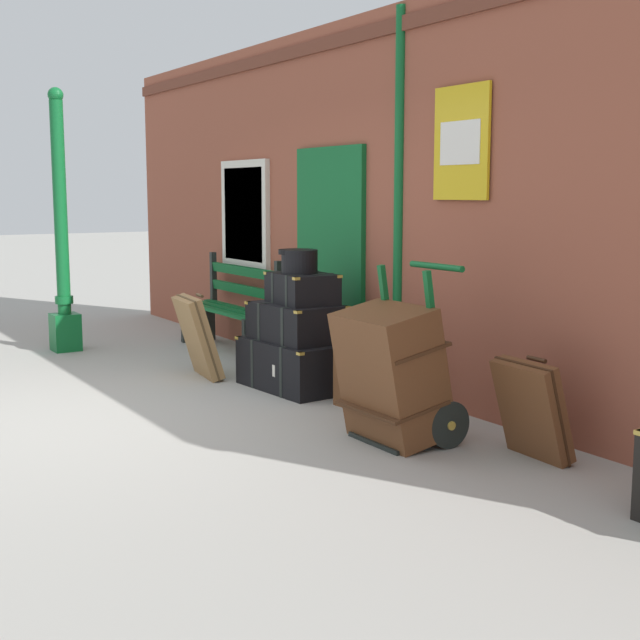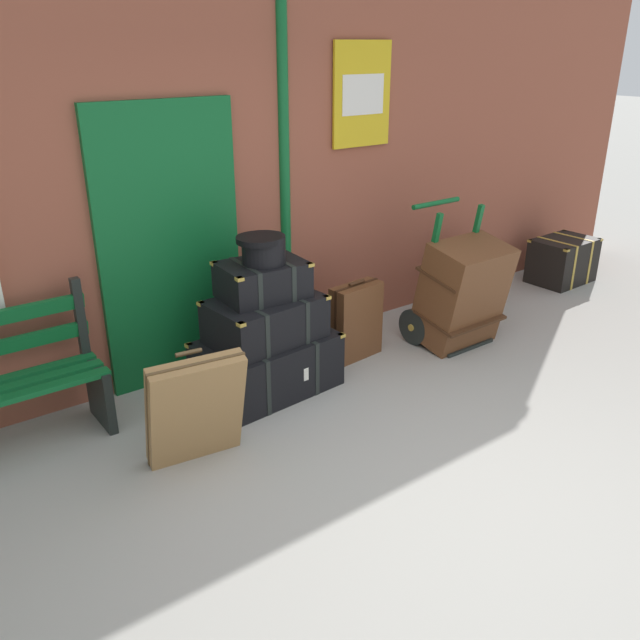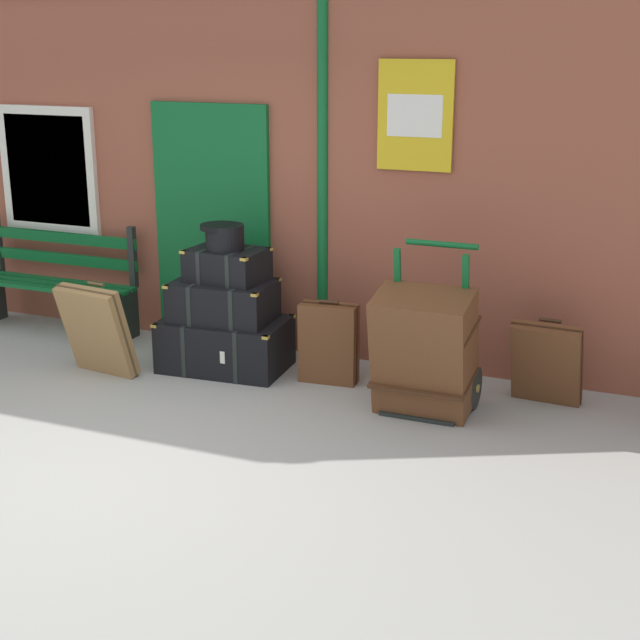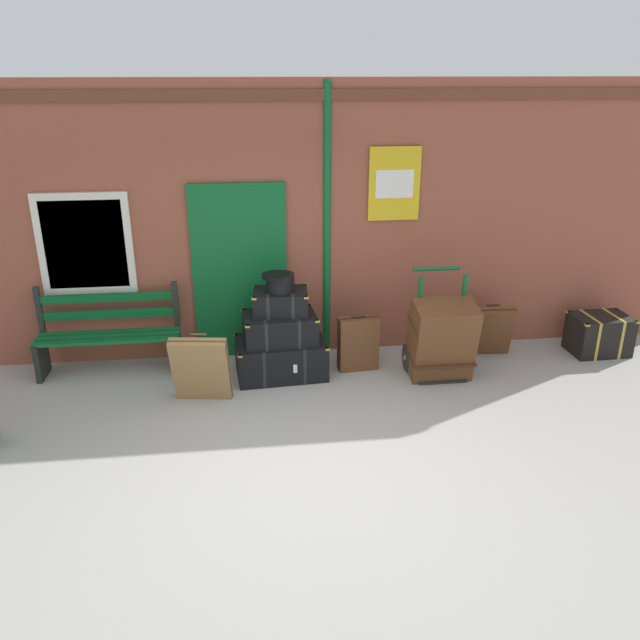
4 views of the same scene
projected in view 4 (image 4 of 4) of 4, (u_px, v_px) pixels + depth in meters
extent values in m
plane|color=#A3A099|center=(306.00, 464.00, 5.70)|extent=(60.00, 60.00, 0.00)
cube|color=brown|center=(283.00, 222.00, 7.51)|extent=(10.40, 0.30, 3.20)
cube|color=brown|center=(281.00, 95.00, 6.83)|extent=(10.40, 0.03, 0.12)
cube|color=#0F5B28|center=(240.00, 273.00, 7.49)|extent=(1.10, 0.05, 2.10)
cube|color=#093718|center=(240.00, 273.00, 7.48)|extent=(0.06, 0.02, 2.10)
cube|color=silver|center=(85.00, 244.00, 7.15)|extent=(1.04, 0.06, 1.16)
cube|color=silver|center=(85.00, 245.00, 7.14)|extent=(0.88, 0.02, 1.00)
cylinder|color=#0F5B28|center=(327.00, 224.00, 7.42)|extent=(0.09, 0.09, 3.14)
cube|color=gold|center=(394.00, 184.00, 7.33)|extent=(0.60, 0.02, 0.84)
cube|color=white|center=(395.00, 184.00, 7.31)|extent=(0.44, 0.01, 0.32)
cube|color=#0F5B28|center=(106.00, 342.00, 7.12)|extent=(1.60, 0.09, 0.04)
cube|color=#0F5B28|center=(108.00, 337.00, 7.24)|extent=(1.60, 0.09, 0.04)
cube|color=#0F5B28|center=(110.00, 332.00, 7.37)|extent=(1.60, 0.09, 0.04)
cube|color=#0F5B28|center=(109.00, 314.00, 7.35)|extent=(1.60, 0.05, 0.10)
cube|color=#0F5B28|center=(107.00, 298.00, 7.28)|extent=(1.60, 0.05, 0.10)
cube|color=black|center=(42.00, 358.00, 7.24)|extent=(0.06, 0.40, 0.45)
cube|color=black|center=(39.00, 310.00, 7.24)|extent=(0.06, 0.06, 0.56)
cube|color=black|center=(178.00, 351.00, 7.41)|extent=(0.06, 0.40, 0.45)
cube|color=black|center=(176.00, 305.00, 7.41)|extent=(0.06, 0.06, 0.56)
cube|color=black|center=(281.00, 358.00, 7.29)|extent=(1.04, 0.71, 0.42)
cube|color=black|center=(261.00, 359.00, 7.25)|extent=(0.08, 0.65, 0.43)
cube|color=black|center=(300.00, 356.00, 7.33)|extent=(0.08, 0.65, 0.43)
cube|color=#B79338|center=(240.00, 356.00, 6.86)|extent=(0.05, 0.05, 0.02)
cube|color=#B79338|center=(327.00, 349.00, 7.03)|extent=(0.05, 0.05, 0.02)
cube|color=#B79338|center=(236.00, 335.00, 7.41)|extent=(0.05, 0.05, 0.02)
cube|color=#B79338|center=(317.00, 329.00, 7.58)|extent=(0.05, 0.05, 0.02)
cube|color=silver|center=(281.00, 369.00, 7.01)|extent=(0.36, 0.01, 0.10)
cube|color=black|center=(280.00, 328.00, 7.15)|extent=(0.84, 0.60, 0.32)
cube|color=black|center=(264.00, 329.00, 7.12)|extent=(0.08, 0.55, 0.33)
cube|color=black|center=(296.00, 327.00, 7.19)|extent=(0.08, 0.55, 0.33)
cube|color=#B79338|center=(247.00, 326.00, 6.80)|extent=(0.05, 0.05, 0.02)
cube|color=#B79338|center=(317.00, 321.00, 6.94)|extent=(0.05, 0.05, 0.02)
cube|color=#B79338|center=(243.00, 310.00, 7.26)|extent=(0.05, 0.05, 0.02)
cube|color=#B79338|center=(309.00, 305.00, 7.40)|extent=(0.05, 0.05, 0.02)
cube|color=black|center=(280.00, 302.00, 7.09)|extent=(0.63, 0.48, 0.26)
cube|color=black|center=(268.00, 302.00, 7.09)|extent=(0.06, 0.45, 0.27)
cube|color=black|center=(293.00, 302.00, 7.10)|extent=(0.06, 0.45, 0.27)
cube|color=#B79338|center=(254.00, 298.00, 6.85)|extent=(0.05, 0.05, 0.02)
cube|color=#B79338|center=(306.00, 297.00, 6.88)|extent=(0.05, 0.05, 0.02)
cube|color=#B79338|center=(255.00, 287.00, 7.22)|extent=(0.05, 0.05, 0.02)
cube|color=#B79338|center=(305.00, 286.00, 7.25)|extent=(0.05, 0.05, 0.02)
cylinder|color=black|center=(280.00, 283.00, 6.98)|extent=(0.31, 0.31, 0.20)
cylinder|color=black|center=(277.00, 276.00, 6.95)|extent=(0.33, 0.33, 0.04)
cube|color=black|center=(440.00, 377.00, 7.26)|extent=(0.56, 0.28, 0.03)
cube|color=#0F5B28|center=(416.00, 324.00, 7.20)|extent=(0.04, 0.23, 1.19)
cube|color=#0F5B28|center=(459.00, 322.00, 7.26)|extent=(0.04, 0.23, 1.19)
cylinder|color=#0F5B28|center=(437.00, 269.00, 7.19)|extent=(0.54, 0.04, 0.04)
cylinder|color=black|center=(407.00, 358.00, 7.41)|extent=(0.04, 0.32, 0.32)
cylinder|color=#B79338|center=(407.00, 358.00, 7.41)|extent=(0.07, 0.06, 0.06)
cylinder|color=black|center=(460.00, 355.00, 7.48)|extent=(0.05, 0.32, 0.32)
cylinder|color=#B79338|center=(460.00, 355.00, 7.48)|extent=(0.07, 0.06, 0.06)
cube|color=brown|center=(442.00, 340.00, 7.11)|extent=(0.68, 0.60, 0.95)
cube|color=#432715|center=(441.00, 355.00, 7.18)|extent=(0.70, 0.46, 0.11)
cube|color=#432715|center=(443.00, 323.00, 7.04)|extent=(0.70, 0.46, 0.11)
cube|color=brown|center=(491.00, 331.00, 7.74)|extent=(0.52, 0.32, 0.64)
cylinder|color=#3A2112|center=(493.00, 305.00, 7.64)|extent=(0.16, 0.04, 0.03)
cube|color=#351E10|center=(491.00, 331.00, 7.74)|extent=(0.53, 0.23, 0.63)
cube|color=brown|center=(358.00, 344.00, 7.39)|extent=(0.47, 0.22, 0.64)
cylinder|color=#3A2112|center=(359.00, 316.00, 7.27)|extent=(0.16, 0.04, 0.03)
cube|color=#351E10|center=(358.00, 344.00, 7.39)|extent=(0.47, 0.07, 0.65)
cube|color=olive|center=(201.00, 369.00, 6.63)|extent=(0.63, 0.41, 0.75)
cylinder|color=brown|center=(199.00, 335.00, 6.52)|extent=(0.16, 0.05, 0.03)
cube|color=brown|center=(201.00, 369.00, 6.63)|extent=(0.62, 0.31, 0.74)
cube|color=black|center=(599.00, 334.00, 7.85)|extent=(0.69, 0.50, 0.48)
cube|color=#B79338|center=(587.00, 335.00, 7.83)|extent=(0.05, 0.49, 0.49)
cube|color=#B79338|center=(610.00, 333.00, 7.87)|extent=(0.05, 0.49, 0.49)
cube|color=#B79338|center=(587.00, 325.00, 7.52)|extent=(0.05, 0.05, 0.02)
cube|color=#B79338|center=(637.00, 322.00, 7.61)|extent=(0.05, 0.05, 0.02)
cube|color=#B79338|center=(568.00, 312.00, 7.93)|extent=(0.05, 0.05, 0.02)
cube|color=#B79338|center=(616.00, 309.00, 8.02)|extent=(0.05, 0.05, 0.02)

